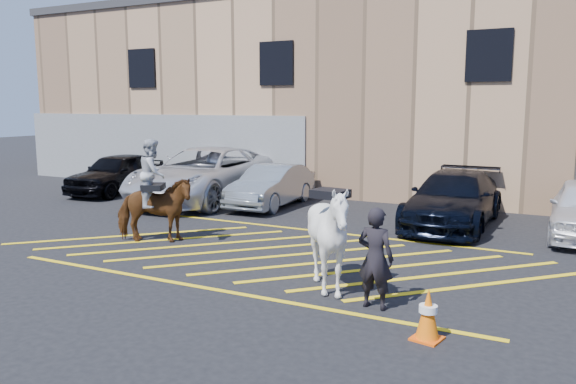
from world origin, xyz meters
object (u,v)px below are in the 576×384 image
at_px(car_black_suv, 117,173).
at_px(car_blue_suv, 453,199).
at_px(handler, 375,258).
at_px(traffic_cone, 428,314).
at_px(car_white_pickup, 206,175).
at_px(car_silver_sedan, 272,186).
at_px(mounted_bay, 154,201).
at_px(saddled_white, 330,237).

bearing_deg(car_black_suv, car_blue_suv, -6.39).
relative_size(handler, traffic_cone, 2.22).
bearing_deg(car_white_pickup, car_silver_sedan, -0.09).
relative_size(car_black_suv, traffic_cone, 5.86).
distance_m(mounted_bay, traffic_cone, 7.47).
bearing_deg(saddled_white, car_blue_suv, 82.45).
distance_m(mounted_bay, saddled_white, 5.21).
bearing_deg(car_white_pickup, saddled_white, -45.38).
relative_size(mounted_bay, saddled_white, 1.23).
relative_size(car_black_suv, mounted_bay, 1.77).
bearing_deg(car_blue_suv, car_black_suv, 179.94).
distance_m(car_white_pickup, car_silver_sedan, 2.45).
bearing_deg(car_black_suv, mounted_bay, -45.83).
height_order(car_white_pickup, traffic_cone, car_white_pickup).
bearing_deg(mounted_bay, traffic_cone, -20.87).
height_order(car_blue_suv, saddled_white, saddled_white).
bearing_deg(handler, traffic_cone, 145.24).
xyz_separation_m(car_black_suv, handler, (12.06, -7.06, 0.08)).
height_order(car_black_suv, traffic_cone, car_black_suv).
bearing_deg(traffic_cone, mounted_bay, 159.13).
distance_m(car_black_suv, car_white_pickup, 3.90).
bearing_deg(car_blue_suv, car_white_pickup, 179.35).
height_order(car_silver_sedan, car_blue_suv, car_blue_suv).
height_order(car_blue_suv, handler, handler).
height_order(saddled_white, traffic_cone, saddled_white).
bearing_deg(car_white_pickup, mounted_bay, -69.48).
height_order(car_white_pickup, car_blue_suv, car_white_pickup).
distance_m(car_blue_suv, traffic_cone, 7.76).
relative_size(car_silver_sedan, handler, 2.45).
bearing_deg(saddled_white, car_white_pickup, 137.20).
bearing_deg(car_silver_sedan, handler, -53.35).
height_order(car_white_pickup, handler, car_white_pickup).
xyz_separation_m(car_blue_suv, saddled_white, (-0.86, -6.46, 0.25)).
distance_m(car_black_suv, car_silver_sedan, 6.33).
distance_m(car_white_pickup, saddled_white, 9.88).
distance_m(car_blue_suv, saddled_white, 6.53).
height_order(car_blue_suv, mounted_bay, mounted_bay).
distance_m(car_white_pickup, handler, 10.80).
distance_m(car_blue_suv, handler, 6.82).
distance_m(car_black_suv, handler, 13.98).
xyz_separation_m(car_white_pickup, handler, (8.17, -7.07, -0.08)).
xyz_separation_m(car_black_suv, car_white_pickup, (3.89, 0.01, 0.16)).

